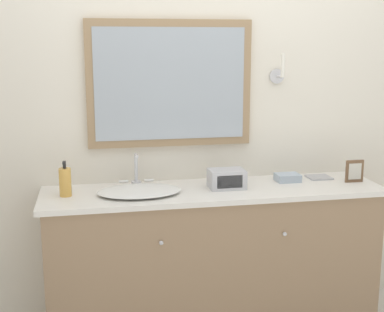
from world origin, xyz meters
name	(u,v)px	position (x,y,z in m)	size (l,w,h in m)	color
wall_back	(203,112)	(-0.01, 0.55, 1.28)	(8.00, 0.18, 2.55)	silver
vanity_counter	(214,258)	(0.00, 0.27, 0.43)	(1.99, 0.51, 0.86)	#937556
sink_basin	(139,190)	(-0.44, 0.25, 0.88)	(0.47, 0.36, 0.20)	white
soap_bottle	(65,182)	(-0.84, 0.28, 0.95)	(0.07, 0.07, 0.20)	gold
appliance_box	(227,179)	(0.08, 0.27, 0.92)	(0.21, 0.15, 0.11)	#BCBCC1
picture_frame	(354,171)	(0.87, 0.25, 0.93)	(0.11, 0.01, 0.14)	brown
hand_towel_near_sink	(288,178)	(0.48, 0.35, 0.89)	(0.14, 0.11, 0.05)	#A8B7C6
metal_tray	(319,177)	(0.70, 0.39, 0.87)	(0.14, 0.13, 0.01)	#ADADB2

